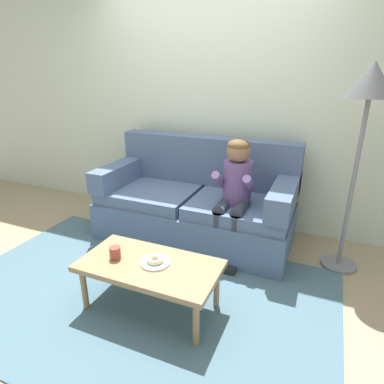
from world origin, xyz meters
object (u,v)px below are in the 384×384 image
object	(u,v)px
donut	(155,259)
floor_lamp	(368,101)
couch	(197,204)
coffee_table	(150,268)
person_child	(235,188)
toy_controller	(117,270)
mug	(115,253)

from	to	relation	value
donut	floor_lamp	world-z (taller)	floor_lamp
couch	coffee_table	size ratio (longest dim) A/B	1.94
couch	person_child	size ratio (longest dim) A/B	1.75
donut	couch	bearing A→B (deg)	97.71
donut	toy_controller	xyz separation A→B (m)	(-0.54, 0.26, -0.39)
person_child	mug	bearing A→B (deg)	-120.44
donut	floor_lamp	bearing A→B (deg)	42.22
mug	floor_lamp	size ratio (longest dim) A/B	0.05
couch	person_child	world-z (taller)	person_child
person_child	donut	world-z (taller)	person_child
mug	person_child	bearing A→B (deg)	59.56
person_child	mug	distance (m)	1.19
coffee_table	floor_lamp	distance (m)	2.03
couch	donut	world-z (taller)	couch
couch	toy_controller	bearing A→B (deg)	-112.76
coffee_table	donut	distance (m)	0.08
donut	toy_controller	distance (m)	0.71
coffee_table	couch	bearing A→B (deg)	95.81
mug	floor_lamp	world-z (taller)	floor_lamp
mug	donut	bearing A→B (deg)	10.23
mug	toy_controller	distance (m)	0.56
coffee_table	person_child	size ratio (longest dim) A/B	0.90
donut	floor_lamp	distance (m)	1.96
coffee_table	mug	distance (m)	0.28
coffee_table	person_child	bearing A→B (deg)	71.13
couch	coffee_table	bearing A→B (deg)	-84.19
coffee_table	mug	size ratio (longest dim) A/B	11.05
couch	person_child	bearing A→B (deg)	-25.36
person_child	couch	bearing A→B (deg)	154.64
toy_controller	mug	bearing A→B (deg)	-84.94
toy_controller	couch	bearing A→B (deg)	34.85
floor_lamp	mug	bearing A→B (deg)	-142.52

